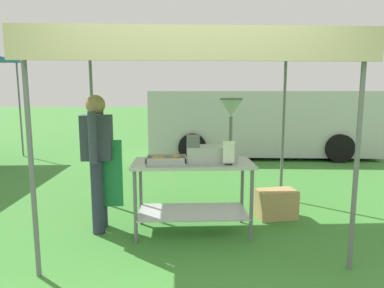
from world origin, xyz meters
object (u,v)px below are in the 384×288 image
(vendor, at_px, (98,156))
(supply_crate, at_px, (276,204))
(stall_canopy, at_px, (192,52))
(donut_cart, at_px, (193,181))
(van_silver, at_px, (259,122))
(donut_fryer, at_px, (215,140))
(menu_sign, at_px, (229,155))
(donut_tray, at_px, (166,160))

(vendor, relative_size, supply_crate, 2.95)
(stall_canopy, distance_m, supply_crate, 2.23)
(donut_cart, height_order, van_silver, van_silver)
(donut_fryer, height_order, van_silver, van_silver)
(menu_sign, height_order, van_silver, van_silver)
(donut_cart, xyz_separation_m, donut_tray, (-0.31, -0.03, 0.26))
(menu_sign, bearing_deg, van_silver, 72.99)
(stall_canopy, distance_m, donut_tray, 1.25)
(stall_canopy, xyz_separation_m, supply_crate, (1.12, 0.33, -1.90))
(donut_cart, bearing_deg, menu_sign, -26.33)
(donut_tray, relative_size, menu_sign, 1.68)
(stall_canopy, distance_m, vendor, 1.62)
(stall_canopy, height_order, vendor, stall_canopy)
(donut_cart, xyz_separation_m, donut_fryer, (0.26, 0.00, 0.48))
(supply_crate, bearing_deg, donut_tray, -162.20)
(donut_fryer, distance_m, vendor, 1.38)
(vendor, bearing_deg, van_silver, 57.96)
(donut_cart, relative_size, vendor, 0.85)
(supply_crate, bearing_deg, menu_sign, -139.98)
(menu_sign, xyz_separation_m, van_silver, (1.61, 5.25, -0.09))
(donut_fryer, distance_m, van_silver, 5.35)
(vendor, bearing_deg, supply_crate, 7.89)
(vendor, height_order, supply_crate, vendor)
(stall_canopy, height_order, donut_fryer, stall_canopy)
(supply_crate, bearing_deg, van_silver, 79.35)
(vendor, bearing_deg, menu_sign, -11.77)
(stall_canopy, bearing_deg, menu_sign, -36.85)
(menu_sign, distance_m, vendor, 1.52)
(menu_sign, distance_m, van_silver, 5.49)
(donut_cart, height_order, vendor, vendor)
(donut_cart, bearing_deg, vendor, 173.82)
(donut_cart, xyz_separation_m, van_silver, (1.99, 5.06, 0.26))
(stall_canopy, height_order, donut_cart, stall_canopy)
(donut_fryer, relative_size, supply_crate, 1.33)
(stall_canopy, xyz_separation_m, donut_tray, (-0.31, -0.13, -1.21))
(donut_cart, relative_size, supply_crate, 2.50)
(vendor, bearing_deg, donut_cart, -6.18)
(donut_cart, relative_size, donut_tray, 3.09)
(vendor, height_order, van_silver, van_silver)
(donut_tray, relative_size, vendor, 0.27)
(donut_cart, height_order, menu_sign, menu_sign)
(vendor, xyz_separation_m, supply_crate, (2.22, 0.31, -0.72))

